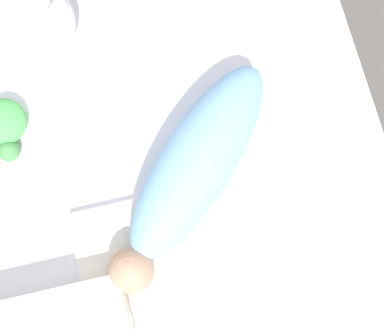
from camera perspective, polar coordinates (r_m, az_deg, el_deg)
The scene contains 6 objects.
ground_plane at distance 1.42m, azimuth -0.61°, elevation -2.21°, with size 12.00×12.00×0.00m, color #514C47.
bed_mattress at distance 1.35m, azimuth -0.65°, elevation -1.55°, with size 1.10×0.98×0.15m.
burp_cloth at distance 1.24m, azimuth -7.53°, elevation -9.77°, with size 0.25×0.20×0.02m.
swaddled_baby at distance 1.20m, azimuth 0.16°, elevation -0.36°, with size 0.50×0.49×0.15m.
bunny_plush at distance 1.33m, azimuth -16.65°, elevation 15.33°, with size 0.18×0.18×0.33m.
turtle_plush at distance 1.34m, azimuth -19.41°, elevation 3.96°, with size 0.16×0.11×0.07m.
Camera 1 is at (0.28, -0.05, 1.39)m, focal length 50.00 mm.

